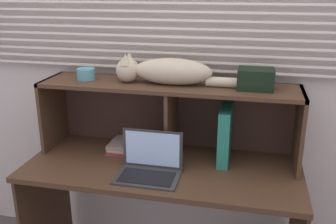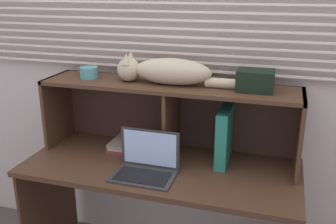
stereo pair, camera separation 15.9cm
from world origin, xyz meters
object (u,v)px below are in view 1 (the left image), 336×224
(book_stack, at_px, (124,146))
(storage_box, at_px, (256,79))
(small_basket, at_px, (86,74))
(cat, at_px, (165,71))
(binder_upright, at_px, (225,134))
(laptop, at_px, (149,166))

(book_stack, bearing_deg, storage_box, -0.01)
(small_basket, relative_size, storage_box, 0.56)
(cat, xyz_separation_m, storage_box, (0.49, 0.00, -0.02))
(cat, distance_m, binder_upright, 0.49)
(book_stack, distance_m, storage_box, 0.88)
(laptop, xyz_separation_m, book_stack, (-0.23, 0.27, -0.02))
(laptop, distance_m, storage_box, 0.73)
(cat, relative_size, laptop, 2.22)
(binder_upright, distance_m, book_stack, 0.62)
(laptop, relative_size, small_basket, 3.12)
(book_stack, bearing_deg, binder_upright, -0.02)
(cat, relative_size, book_stack, 3.39)
(laptop, relative_size, book_stack, 1.53)
(laptop, xyz_separation_m, binder_upright, (0.37, 0.27, 0.11))
(cat, height_order, binder_upright, cat)
(laptop, distance_m, small_basket, 0.66)
(laptop, relative_size, storage_box, 1.74)
(binder_upright, bearing_deg, laptop, -144.29)
(binder_upright, height_order, small_basket, small_basket)
(binder_upright, height_order, book_stack, binder_upright)
(binder_upright, distance_m, small_basket, 0.87)
(cat, height_order, small_basket, cat)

